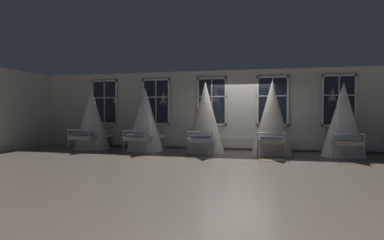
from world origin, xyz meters
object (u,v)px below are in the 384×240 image
object	(u,v)px
cot_fifth	(343,121)
cot_fourth	(272,119)
cot_first	(92,120)
cot_third	(205,118)
cot_second	(145,120)

from	to	relation	value
cot_fifth	cot_fourth	bearing A→B (deg)	91.36
cot_first	cot_third	size ratio (longest dim) A/B	0.93
cot_first	cot_second	distance (m)	2.24
cot_first	cot_third	xyz separation A→B (m)	(4.55, -0.06, 0.09)
cot_second	cot_fifth	distance (m)	6.89
cot_second	cot_fourth	distance (m)	4.62
cot_second	cot_fifth	xyz separation A→B (m)	(6.89, 0.06, 0.02)
cot_fourth	cot_fifth	bearing A→B (deg)	-88.97
cot_first	cot_third	bearing A→B (deg)	-91.93
cot_third	cot_fourth	world-z (taller)	cot_third
cot_fourth	cot_second	bearing A→B (deg)	91.03
cot_third	cot_fifth	distance (m)	4.58
cot_first	cot_fifth	distance (m)	9.13
cot_first	cot_fourth	size ratio (longest dim) A/B	0.93
cot_first	cot_fifth	size ratio (longest dim) A/B	0.97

